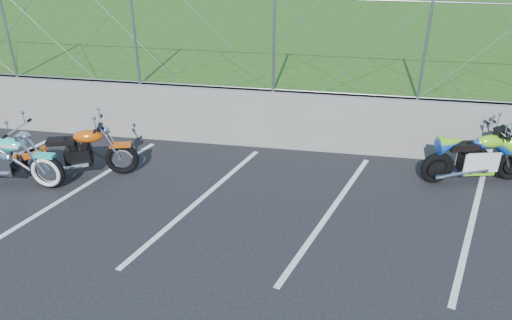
% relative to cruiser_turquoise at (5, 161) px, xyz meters
% --- Properties ---
extents(ground, '(90.00, 90.00, 0.00)m').
position_rel_cruiser_turquoise_xyz_m(ground, '(3.83, -0.96, -0.50)').
color(ground, black).
rests_on(ground, ground).
extents(retaining_wall, '(30.00, 0.22, 1.30)m').
position_rel_cruiser_turquoise_xyz_m(retaining_wall, '(3.83, 2.54, 0.15)').
color(retaining_wall, slate).
rests_on(retaining_wall, ground).
extents(grass_field, '(30.00, 20.00, 1.30)m').
position_rel_cruiser_turquoise_xyz_m(grass_field, '(3.83, 12.54, 0.15)').
color(grass_field, '#244C14').
rests_on(grass_field, ground).
extents(chain_link_fence, '(28.00, 0.03, 2.00)m').
position_rel_cruiser_turquoise_xyz_m(chain_link_fence, '(3.83, 2.54, 1.80)').
color(chain_link_fence, gray).
rests_on(chain_link_fence, retaining_wall).
extents(parking_lines, '(18.29, 4.31, 0.01)m').
position_rel_cruiser_turquoise_xyz_m(parking_lines, '(5.03, 0.04, -0.49)').
color(parking_lines, silver).
rests_on(parking_lines, ground).
extents(cruiser_turquoise, '(2.49, 0.79, 1.24)m').
position_rel_cruiser_turquoise_xyz_m(cruiser_turquoise, '(0.00, 0.00, 0.00)').
color(cruiser_turquoise, black).
rests_on(cruiser_turquoise, ground).
extents(naked_orange, '(2.23, 0.87, 1.14)m').
position_rel_cruiser_turquoise_xyz_m(naked_orange, '(1.28, 0.55, -0.01)').
color(naked_orange, black).
rests_on(naked_orange, ground).
extents(sportbike_green, '(2.13, 0.77, 1.12)m').
position_rel_cruiser_turquoise_xyz_m(sportbike_green, '(8.98, 1.65, -0.01)').
color(sportbike_green, black).
rests_on(sportbike_green, ground).
extents(sportbike_blue, '(2.01, 0.82, 1.07)m').
position_rel_cruiser_turquoise_xyz_m(sportbike_blue, '(8.92, 1.65, -0.03)').
color(sportbike_blue, black).
rests_on(sportbike_blue, ground).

